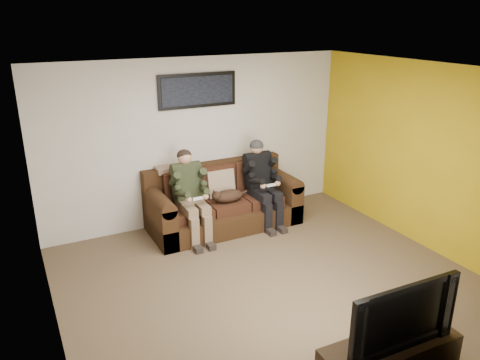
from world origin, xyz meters
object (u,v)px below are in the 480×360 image
person_left (190,190)px  framed_poster (198,90)px  cat (227,196)px  person_right (261,178)px  television (395,312)px  sofa (222,203)px

person_left → framed_poster: framed_poster is taller
person_left → cat: 0.62m
person_right → television: 3.65m
person_left → person_right: person_right is taller
person_left → television: person_left is taller
sofa → framed_poster: 1.79m
person_left → television: 3.62m
sofa → framed_poster: bearing=117.6°
person_right → framed_poster: 1.67m
sofa → cat: 0.31m
sofa → cat: size_ratio=3.55×
person_right → cat: person_right is taller
sofa → television: bearing=-91.4°
cat → framed_poster: size_ratio=0.53×
person_right → television: bearing=-101.0°
sofa → television: 3.80m
television → person_left: bearing=99.8°
person_left → person_right: 1.21m
sofa → framed_poster: framed_poster is taller
cat → framed_poster: 1.66m
framed_poster → person_right: bearing=-35.8°
cat → television: (-0.08, -3.55, 0.18)m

